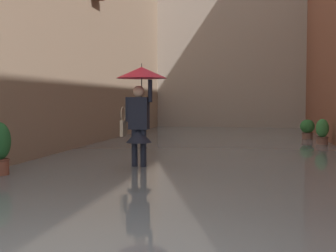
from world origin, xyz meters
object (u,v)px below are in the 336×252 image
object	(u,v)px
potted_plant_near_right	(0,149)
potted_plant_near_left	(322,133)
potted_plant_mid_left	(307,129)
person_wading	(140,97)

from	to	relation	value
potted_plant_near_right	potted_plant_near_left	size ratio (longest dim) A/B	1.20
potted_plant_near_left	potted_plant_mid_left	xyz separation A→B (m)	(0.22, -1.96, -0.03)
potted_plant_near_right	person_wading	bearing A→B (deg)	-145.92
person_wading	potted_plant_near_right	size ratio (longest dim) A/B	2.07
potted_plant_near_right	potted_plant_mid_left	xyz separation A→B (m)	(-6.06, -8.77, -0.14)
potted_plant_near_right	potted_plant_near_left	world-z (taller)	potted_plant_near_right
person_wading	potted_plant_near_left	xyz separation A→B (m)	(-4.12, -5.35, -1.03)
potted_plant_near_left	potted_plant_near_right	bearing A→B (deg)	47.31
person_wading	potted_plant_near_left	bearing A→B (deg)	-127.63
potted_plant_near_right	potted_plant_near_left	distance (m)	9.26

